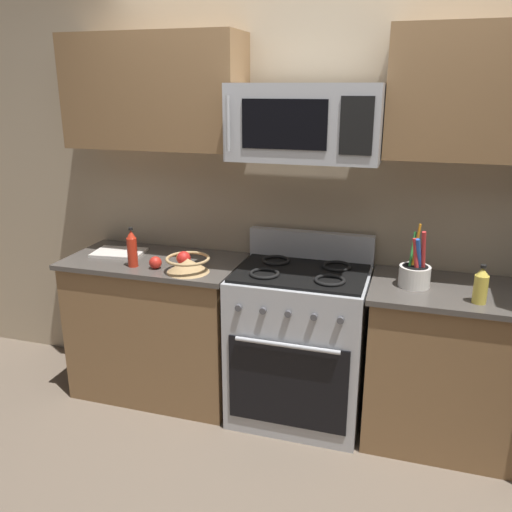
{
  "coord_description": "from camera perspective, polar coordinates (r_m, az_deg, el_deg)",
  "views": [
    {
      "loc": [
        0.59,
        -2.14,
        1.93
      ],
      "look_at": [
        -0.23,
        0.54,
        1.03
      ],
      "focal_mm": 37.46,
      "sensor_mm": 36.0,
      "label": 1
    }
  ],
  "objects": [
    {
      "name": "upper_cabinets_right",
      "position": [
        2.95,
        22.41,
        15.76
      ],
      "size": [
        0.84,
        0.34,
        0.65
      ],
      "color": "olive"
    },
    {
      "name": "counter_left",
      "position": [
        3.51,
        -10.43,
        -7.37
      ],
      "size": [
        1.07,
        0.59,
        0.91
      ],
      "color": "olive",
      "rests_on": "ground"
    },
    {
      "name": "microwave",
      "position": [
        2.89,
        5.41,
        14.04
      ],
      "size": [
        0.79,
        0.44,
        0.39
      ],
      "color": "#B2B5BA"
    },
    {
      "name": "wall_back",
      "position": [
        3.28,
        6.4,
        6.59
      ],
      "size": [
        8.0,
        0.1,
        2.6
      ],
      "primitive_type": "cube",
      "color": "tan",
      "rests_on": "ground"
    },
    {
      "name": "ground_plane",
      "position": [
        2.94,
        1.33,
        -23.27
      ],
      "size": [
        16.0,
        16.0,
        0.0
      ],
      "primitive_type": "plane",
      "color": "#6B5B4C"
    },
    {
      "name": "fruit_basket",
      "position": [
        3.07,
        -7.34,
        -0.78
      ],
      "size": [
        0.25,
        0.25,
        0.11
      ],
      "color": "tan",
      "rests_on": "counter_left"
    },
    {
      "name": "apple_loose",
      "position": [
        3.16,
        -10.69,
        -0.69
      ],
      "size": [
        0.07,
        0.07,
        0.07
      ],
      "primitive_type": "sphere",
      "color": "red",
      "rests_on": "counter_left"
    },
    {
      "name": "utensil_crock",
      "position": [
        2.94,
        16.6,
        -1.85
      ],
      "size": [
        0.16,
        0.16,
        0.34
      ],
      "color": "white",
      "rests_on": "counter_right"
    },
    {
      "name": "range_oven",
      "position": [
        3.21,
        4.66,
        -9.24
      ],
      "size": [
        0.76,
        0.63,
        1.09
      ],
      "color": "#B2B5BA",
      "rests_on": "ground"
    },
    {
      "name": "upper_cabinets_left",
      "position": [
        3.31,
        -10.77,
        16.82
      ],
      "size": [
        1.06,
        0.34,
        0.65
      ],
      "color": "olive"
    },
    {
      "name": "cutting_board",
      "position": [
        3.49,
        -14.42,
        0.37
      ],
      "size": [
        0.33,
        0.25,
        0.02
      ],
      "primitive_type": "cube",
      "rotation": [
        0.0,
        0.0,
        0.11
      ],
      "color": "silver",
      "rests_on": "counter_left"
    },
    {
      "name": "counter_right",
      "position": [
        3.17,
        19.45,
        -11.01
      ],
      "size": [
        0.85,
        0.59,
        0.91
      ],
      "color": "olive",
      "rests_on": "ground"
    },
    {
      "name": "bottle_hot_sauce",
      "position": [
        3.2,
        -13.1,
        0.76
      ],
      "size": [
        0.06,
        0.06,
        0.24
      ],
      "color": "red",
      "rests_on": "counter_left"
    },
    {
      "name": "bottle_oil",
      "position": [
        2.82,
        22.88,
        -2.95
      ],
      "size": [
        0.07,
        0.07,
        0.2
      ],
      "color": "gold",
      "rests_on": "counter_right"
    }
  ]
}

